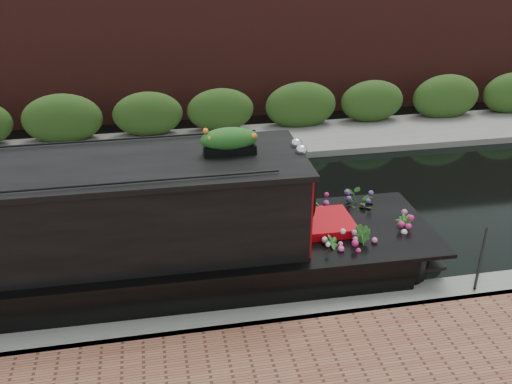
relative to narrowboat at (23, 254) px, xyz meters
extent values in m
plane|color=black|center=(2.02, 2.02, -0.87)|extent=(80.00, 80.00, 0.00)
cube|color=slate|center=(2.02, -1.28, -0.87)|extent=(40.00, 0.60, 0.50)
cube|color=slate|center=(2.02, 6.22, -0.87)|extent=(40.00, 2.40, 0.34)
cube|color=#274717|center=(2.02, 7.12, -0.87)|extent=(40.00, 1.10, 2.80)
cube|color=#4A1D19|center=(2.02, 9.22, -0.87)|extent=(40.00, 1.00, 8.00)
cube|color=#B0070E|center=(4.31, 0.00, 0.62)|extent=(0.09, 1.83, 1.41)
cube|color=black|center=(2.92, -0.93, 0.69)|extent=(0.94, 0.05, 0.57)
cube|color=#B0070E|center=(4.86, 0.00, -0.14)|extent=(0.85, 0.96, 0.52)
sphere|color=silver|center=(4.32, -0.15, 1.44)|extent=(0.19, 0.19, 0.19)
sphere|color=silver|center=(4.32, 0.15, 1.44)|extent=(0.19, 0.19, 0.19)
cube|color=black|center=(3.24, 0.00, 1.47)|extent=(0.80, 0.25, 0.14)
ellipsoid|color=orange|center=(3.24, 0.00, 1.67)|extent=(0.88, 0.26, 0.25)
imported|color=#255D1F|center=(4.75, -0.63, -0.13)|extent=(0.35, 0.34, 0.55)
imported|color=#255D1F|center=(5.22, -0.64, -0.08)|extent=(0.40, 0.44, 0.65)
imported|color=#255D1F|center=(5.69, 0.67, -0.10)|extent=(0.58, 0.51, 0.61)
imported|color=#255D1F|center=(6.13, -0.22, -0.12)|extent=(0.41, 0.41, 0.57)
imported|color=#255D1F|center=(4.85, 0.74, -0.10)|extent=(0.24, 0.34, 0.61)
cylinder|color=brown|center=(6.83, 0.00, -0.71)|extent=(0.32, 0.41, 0.32)
camera|label=1|loc=(2.08, -8.00, 4.61)|focal=40.00mm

